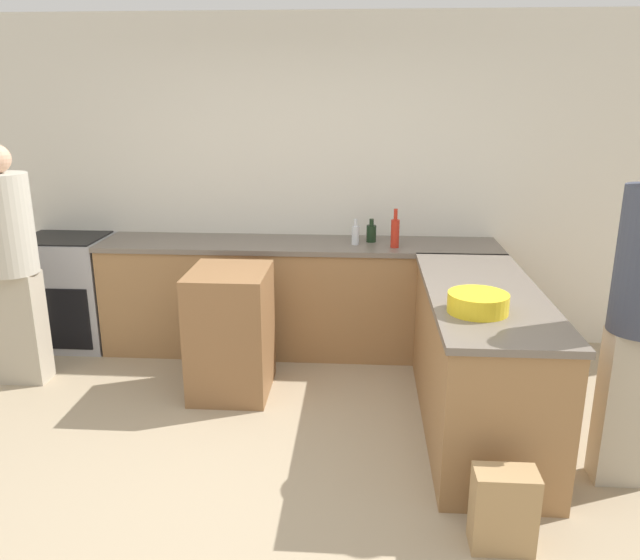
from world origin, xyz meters
name	(u,v)px	position (x,y,z in m)	size (l,w,h in m)	color
ground_plane	(264,488)	(0.00, 0.00, 0.00)	(14.00, 14.00, 0.00)	tan
wall_back	(302,184)	(0.00, 2.29, 1.35)	(8.00, 0.06, 2.70)	silver
counter_back	(299,296)	(0.00, 1.96, 0.46)	(3.22, 0.62, 0.92)	olive
counter_peninsula	(479,360)	(1.26, 0.76, 0.46)	(0.69, 1.85, 0.92)	olive
range_oven	(69,291)	(-1.97, 1.96, 0.47)	(0.70, 0.60, 0.94)	#99999E
island_table	(231,332)	(-0.41, 1.16, 0.45)	(0.54, 0.62, 0.91)	brown
mixing_bowl	(478,303)	(1.15, 0.36, 0.98)	(0.33, 0.33, 0.11)	yellow
vinegar_bottle_clear	(355,234)	(0.46, 1.92, 1.01)	(0.06, 0.06, 0.20)	silver
wine_bottle_dark	(371,233)	(0.59, 2.02, 1.00)	(0.08, 0.08, 0.19)	black
hot_sauce_bottle	(395,232)	(0.77, 1.84, 1.04)	(0.07, 0.07, 0.30)	red
person_by_range	(10,259)	(-1.99, 1.22, 0.94)	(0.38, 0.38, 1.75)	#ADA38E
paper_bag	(503,510)	(1.20, -0.38, 0.20)	(0.29, 0.17, 0.41)	#A88456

